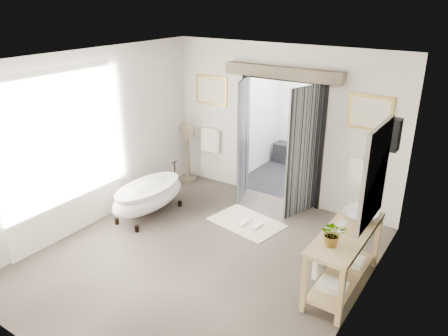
{
  "coord_description": "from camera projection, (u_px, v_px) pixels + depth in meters",
  "views": [
    {
      "loc": [
        3.37,
        -4.46,
        3.7
      ],
      "look_at": [
        0.0,
        0.6,
        1.25
      ],
      "focal_mm": 35.0,
      "sensor_mm": 36.0,
      "label": 1
    }
  ],
  "objects": [
    {
      "name": "rug",
      "position": [
        247.0,
        222.0,
        7.54
      ],
      "size": [
        1.33,
        1.01,
        0.01
      ],
      "primitive_type": "cube",
      "rotation": [
        0.0,
        0.0,
        -0.18
      ],
      "color": "beige",
      "rests_on": "ground_plane"
    },
    {
      "name": "room_shell",
      "position": [
        192.0,
        142.0,
        5.8
      ],
      "size": [
        4.52,
        5.02,
        2.91
      ],
      "color": "beige",
      "rests_on": "ground_plane"
    },
    {
      "name": "soap_bottle_b",
      "position": [
        363.0,
        207.0,
        6.03
      ],
      "size": [
        0.15,
        0.15,
        0.18
      ],
      "primitive_type": "imported",
      "rotation": [
        0.0,
        0.0,
        -0.03
      ],
      "color": "gray",
      "rests_on": "vanity"
    },
    {
      "name": "plant",
      "position": [
        333.0,
        233.0,
        5.23
      ],
      "size": [
        0.38,
        0.36,
        0.33
      ],
      "primitive_type": "imported",
      "rotation": [
        0.0,
        0.0,
        0.42
      ],
      "color": "gray",
      "rests_on": "vanity"
    },
    {
      "name": "shower_room",
      "position": [
        312.0,
        134.0,
        9.3
      ],
      "size": [
        2.22,
        2.01,
        2.51
      ],
      "color": "black",
      "rests_on": "ground_plane"
    },
    {
      "name": "back_wall_dressing",
      "position": [
        277.0,
        122.0,
        7.76
      ],
      "size": [
        3.82,
        0.79,
        2.52
      ],
      "color": "black",
      "rests_on": "ground_plane"
    },
    {
      "name": "ground_plane",
      "position": [
        202.0,
        257.0,
        6.56
      ],
      "size": [
        5.0,
        5.0,
        0.0
      ],
      "primitive_type": "plane",
      "color": "#64584E"
    },
    {
      "name": "soap_bottle_a",
      "position": [
        342.0,
        224.0,
        5.58
      ],
      "size": [
        0.09,
        0.1,
        0.2
      ],
      "primitive_type": "imported",
      "rotation": [
        0.0,
        0.0,
        -0.06
      ],
      "color": "gray",
      "rests_on": "vanity"
    },
    {
      "name": "basin",
      "position": [
        360.0,
        216.0,
        5.8
      ],
      "size": [
        0.5,
        0.5,
        0.17
      ],
      "primitive_type": "imported",
      "rotation": [
        0.0,
        0.0,
        0.05
      ],
      "color": "white",
      "rests_on": "vanity"
    },
    {
      "name": "vanity",
      "position": [
        342.0,
        254.0,
        5.73
      ],
      "size": [
        0.57,
        1.6,
        0.85
      ],
      "color": "tan",
      "rests_on": "ground_plane"
    },
    {
      "name": "pedestal_mirror",
      "position": [
        187.0,
        156.0,
        9.04
      ],
      "size": [
        0.38,
        0.25,
        1.28
      ],
      "color": "#6A5B4A",
      "rests_on": "ground_plane"
    },
    {
      "name": "slippers",
      "position": [
        251.0,
        224.0,
        7.41
      ],
      "size": [
        0.37,
        0.28,
        0.05
      ],
      "color": "white",
      "rests_on": "rug"
    },
    {
      "name": "clawfoot_tub",
      "position": [
        148.0,
        195.0,
        7.68
      ],
      "size": [
        0.72,
        1.6,
        0.78
      ],
      "color": "black",
      "rests_on": "ground_plane"
    }
  ]
}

